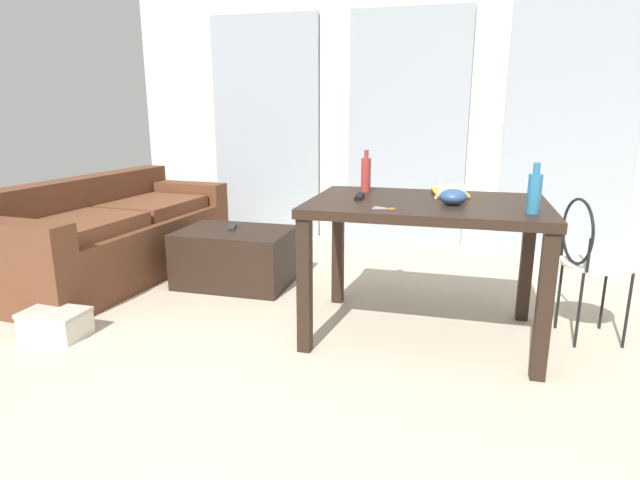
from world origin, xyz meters
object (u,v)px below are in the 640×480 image
at_px(coffee_table, 236,257).
at_px(bowl, 453,197).
at_px(bottle_near, 534,192).
at_px(couch, 112,237).
at_px(book_stack, 451,191).
at_px(craft_table, 426,220).
at_px(bottle_far, 366,174).
at_px(tv_remote_on_table, 359,196).
at_px(scissors, 387,208).
at_px(tv_remote_primary, 232,227).
at_px(wire_chair, 587,253).
at_px(shoebox, 55,323).

distance_m(coffee_table, bowl, 1.78).
distance_m(coffee_table, bottle_near, 2.18).
distance_m(couch, book_stack, 2.60).
relative_size(craft_table, book_stack, 3.91).
height_order(bottle_far, tv_remote_on_table, bottle_far).
bearing_deg(bowl, scissors, -146.19).
bearing_deg(scissors, coffee_table, 145.25).
relative_size(couch, bottle_near, 8.52).
height_order(bottle_near, scissors, bottle_near).
bearing_deg(book_stack, tv_remote_primary, 166.65).
distance_m(coffee_table, wire_chair, 2.32).
height_order(bottle_far, bowl, bottle_far).
xyz_separation_m(tv_remote_on_table, scissors, (0.19, -0.28, -0.01)).
bearing_deg(shoebox, book_stack, 20.78).
relative_size(coffee_table, bowl, 5.51).
bearing_deg(bottle_far, tv_remote_on_table, -87.56).
distance_m(wire_chair, bottle_near, 0.66).
distance_m(craft_table, wire_chair, 0.90).
relative_size(wire_chair, bottle_far, 3.22).
xyz_separation_m(craft_table, scissors, (-0.18, -0.29, 0.11)).
xyz_separation_m(tv_remote_primary, shoebox, (-0.58, -1.18, -0.34)).
distance_m(craft_table, scissors, 0.36).
relative_size(wire_chair, bottle_near, 3.33).
height_order(wire_chair, book_stack, book_stack).
xyz_separation_m(bottle_near, scissors, (-0.69, -0.07, -0.10)).
height_order(craft_table, scissors, scissors).
xyz_separation_m(craft_table, shoebox, (-2.02, -0.58, -0.60)).
height_order(book_stack, tv_remote_primary, book_stack).
relative_size(tv_remote_on_table, tv_remote_primary, 0.91).
relative_size(coffee_table, bottle_far, 3.22).
bearing_deg(tv_remote_on_table, bottle_far, 87.42).
bearing_deg(bottle_far, book_stack, -0.51).
bearing_deg(tv_remote_on_table, book_stack, 21.40).
distance_m(wire_chair, tv_remote_primary, 2.35).
xyz_separation_m(bowl, shoebox, (-2.16, -0.50, -0.74)).
relative_size(coffee_table, book_stack, 2.47).
bearing_deg(coffee_table, shoebox, -118.42).
height_order(coffee_table, bottle_near, bottle_near).
distance_m(bottle_near, tv_remote_primary, 2.17).
xyz_separation_m(tv_remote_on_table, shoebox, (-1.65, -0.57, -0.71)).
bearing_deg(shoebox, bowl, 13.08).
relative_size(tv_remote_on_table, shoebox, 0.46).
bearing_deg(tv_remote_on_table, coffee_table, 146.04).
bearing_deg(scissors, bottle_near, 6.05).
distance_m(bottle_far, book_stack, 0.51).
relative_size(bottle_near, scissors, 2.08).
xyz_separation_m(couch, shoebox, (0.40, -1.09, -0.23)).
bearing_deg(scissors, craft_table, 58.56).
relative_size(wire_chair, scissors, 6.90).
distance_m(couch, tv_remote_primary, 0.99).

